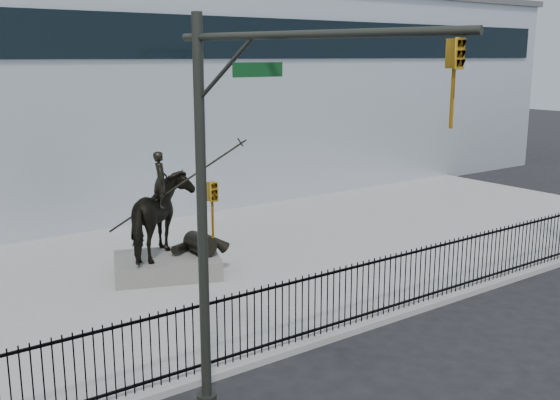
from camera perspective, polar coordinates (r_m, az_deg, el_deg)
ground at (r=16.70m, az=15.66°, el=-10.23°), size 120.00×120.00×0.00m
plaza at (r=21.40m, az=0.82°, el=-4.50°), size 30.00×12.00×0.15m
building at (r=31.88m, az=-13.52°, el=8.84°), size 44.00×14.00×9.00m
picket_fence at (r=17.13m, az=12.55°, el=-6.26°), size 22.10×0.10×1.50m
statue_plinth at (r=19.15m, az=-9.81°, el=-5.64°), size 3.47×2.96×0.55m
equestrian_statue at (r=18.76m, az=-9.79°, el=-1.48°), size 3.52×2.89×3.19m
traffic_signal_left at (r=10.60m, az=-3.49°, el=0.03°), size 1.52×4.84×7.00m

